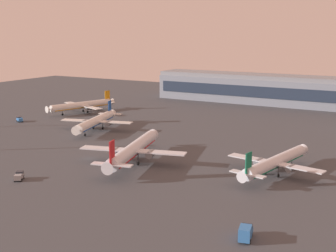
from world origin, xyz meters
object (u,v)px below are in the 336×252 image
maintenance_van (19,176)px  catering_truck (246,232)px  airplane_near_gate (275,162)px  airplane_mid_apron (133,150)px  airplane_taxiway_distant (82,105)px  baggage_tractor (20,119)px  airplane_far_stand (96,121)px

maintenance_van → catering_truck: bearing=-38.4°
airplane_near_gate → maintenance_van: 73.03m
airplane_mid_apron → airplane_near_gate: size_ratio=1.15×
airplane_taxiway_distant → baggage_tractor: 34.20m
airplane_near_gate → airplane_taxiway_distant: (-116.07, 53.08, 0.08)m
airplane_mid_apron → catering_truck: 61.27m
airplane_mid_apron → airplane_taxiway_distant: bearing=124.3°
maintenance_van → baggage_tractor: bearing=102.5°
airplane_mid_apron → airplane_taxiway_distant: size_ratio=1.15×
airplane_near_gate → baggage_tractor: size_ratio=8.28×
airplane_mid_apron → maintenance_van: size_ratio=9.60×
airplane_near_gate → baggage_tractor: bearing=-179.0°
airplane_mid_apron → airplane_near_gate: 43.78m
airplane_mid_apron → airplane_near_gate: bearing=-1.4°
airplane_mid_apron → baggage_tractor: size_ratio=9.50×
baggage_tractor → airplane_taxiway_distant: bearing=12.5°
baggage_tractor → catering_truck: 148.52m
maintenance_van → airplane_near_gate: bearing=-0.9°
airplane_taxiway_distant → maintenance_van: (55.23, -93.40, -2.58)m
catering_truck → airplane_taxiway_distant: bearing=128.7°
airplane_taxiway_distant → catering_truck: size_ratio=6.26×
airplane_far_stand → maintenance_van: 67.17m
maintenance_van → baggage_tractor: size_ratio=0.99×
airplane_taxiway_distant → catering_truck: bearing=159.8°
airplane_near_gate → airplane_far_stand: 86.41m
airplane_near_gate → baggage_tractor: airplane_near_gate is taller
maintenance_van → catering_truck: size_ratio=0.75×
airplane_mid_apron → airplane_near_gate: airplane_mid_apron is taller
airplane_far_stand → catering_truck: size_ratio=6.50×
airplane_far_stand → airplane_taxiway_distant: bearing=-58.3°
airplane_mid_apron → catering_truck: (50.32, -34.84, -2.70)m
maintenance_van → baggage_tractor: 88.71m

